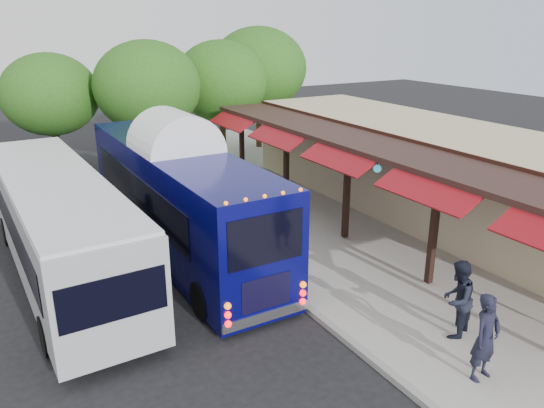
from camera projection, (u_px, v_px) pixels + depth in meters
ground at (321, 323)px, 13.73m from camera, size 90.00×90.00×0.00m
sidewalk at (371, 234)px, 19.33m from camera, size 10.00×40.00×0.15m
curb at (251, 263)px, 17.01m from camera, size 0.20×40.00×0.16m
station_shelter at (443, 174)px, 20.35m from camera, size 8.15×20.00×3.60m
coach_bus at (178, 193)px, 17.53m from camera, size 2.61×11.87×3.78m
city_bus at (58, 222)px, 15.82m from camera, size 2.94×11.84×3.16m
ped_a at (486, 337)px, 11.10m from camera, size 0.77×0.55×1.98m
ped_b at (457, 299)px, 12.67m from camera, size 1.16×1.05×1.95m
ped_c at (250, 189)px, 21.08m from camera, size 1.11×0.51×1.86m
ped_d at (200, 161)px, 26.07m from camera, size 1.00×0.58×1.54m
tree_left at (147, 86)px, 25.68m from camera, size 5.18×5.18×6.63m
tree_mid at (221, 81)px, 28.69m from camera, size 5.10×5.10×6.53m
tree_right at (259, 69)px, 30.99m from camera, size 5.62×5.62×7.19m
tree_far at (50, 95)px, 25.88m from camera, size 4.71×4.71×6.04m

